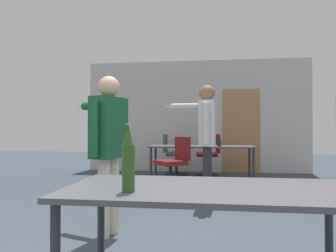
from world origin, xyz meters
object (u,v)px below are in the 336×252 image
object	(u,v)px
person_right_polo	(108,138)
office_chair_side_rolled	(173,156)
office_chair_far_left	(210,156)
beer_bottle	(128,160)
person_near_casual	(206,131)
drink_cup	(219,144)
office_chair_near_pushed	(174,164)

from	to	relation	value
person_right_polo	office_chair_side_rolled	bearing A→B (deg)	14.76
office_chair_far_left	office_chair_side_rolled	xyz separation A→B (m)	(-0.85, 0.10, -0.00)
person_right_polo	beer_bottle	size ratio (longest dim) A/B	4.38
beer_bottle	person_near_casual	bearing A→B (deg)	81.53
person_near_casual	office_chair_side_rolled	world-z (taller)	person_near_casual
office_chair_side_rolled	beer_bottle	bearing A→B (deg)	2.20
person_right_polo	office_chair_side_rolled	world-z (taller)	person_right_polo
office_chair_side_rolled	drink_cup	bearing A→B (deg)	44.97
office_chair_far_left	beer_bottle	bearing A→B (deg)	171.55
office_chair_far_left	drink_cup	distance (m)	0.94
person_right_polo	beer_bottle	distance (m)	1.47
office_chair_side_rolled	drink_cup	world-z (taller)	office_chair_side_rolled
office_chair_far_left	drink_cup	bearing A→B (deg)	-171.94
drink_cup	person_right_polo	bearing A→B (deg)	-111.72
office_chair_near_pushed	drink_cup	xyz separation A→B (m)	(0.83, 0.59, 0.35)
person_right_polo	person_near_casual	size ratio (longest dim) A/B	0.94
beer_bottle	drink_cup	size ratio (longest dim) A/B	3.40
office_chair_near_pushed	beer_bottle	size ratio (longest dim) A/B	2.53
office_chair_side_rolled	drink_cup	distance (m)	1.45
person_near_casual	drink_cup	distance (m)	1.74
person_near_casual	office_chair_far_left	distance (m)	2.63
beer_bottle	office_chair_near_pushed	bearing A→B (deg)	92.56
office_chair_far_left	person_right_polo	bearing A→B (deg)	161.81
person_right_polo	beer_bottle	bearing A→B (deg)	-139.31
office_chair_near_pushed	office_chair_side_rolled	size ratio (longest dim) A/B	0.98
person_near_casual	office_chair_side_rolled	xyz separation A→B (m)	(-0.77, 2.67, -0.59)
beer_bottle	person_right_polo	bearing A→B (deg)	112.97
office_chair_side_rolled	beer_bottle	world-z (taller)	beer_bottle
office_chair_side_rolled	beer_bottle	size ratio (longest dim) A/B	2.60
office_chair_side_rolled	office_chair_far_left	bearing A→B (deg)	81.44
office_chair_far_left	office_chair_side_rolled	distance (m)	0.86
person_right_polo	office_chair_near_pushed	size ratio (longest dim) A/B	1.73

